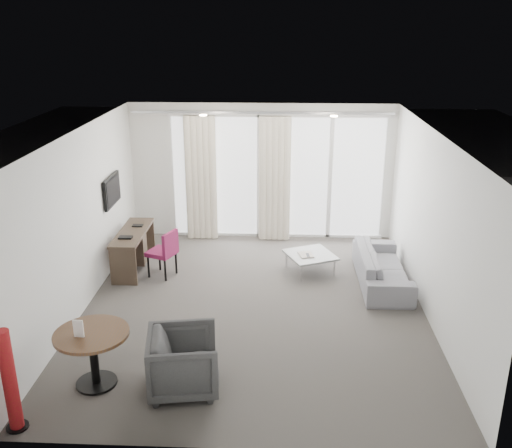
{
  "coord_description": "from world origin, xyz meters",
  "views": [
    {
      "loc": [
        0.38,
        -7.58,
        4.04
      ],
      "look_at": [
        0.0,
        0.6,
        1.1
      ],
      "focal_mm": 40.0,
      "sensor_mm": 36.0,
      "label": 1
    }
  ],
  "objects_px": {
    "coffee_table": "(310,263)",
    "sofa": "(382,267)",
    "desk_chair": "(162,253)",
    "round_table": "(94,359)",
    "rattan_chair_a": "(317,203)",
    "desk": "(134,250)",
    "red_lamp": "(10,381)",
    "rattan_chair_b": "(362,198)",
    "tub_armchair": "(184,362)"
  },
  "relations": [
    {
      "from": "desk",
      "to": "rattan_chair_a",
      "type": "height_order",
      "value": "rattan_chair_a"
    },
    {
      "from": "round_table",
      "to": "tub_armchair",
      "type": "xyz_separation_m",
      "value": [
        1.05,
        -0.05,
        0.02
      ]
    },
    {
      "from": "sofa",
      "to": "desk",
      "type": "bearing_deg",
      "value": 84.75
    },
    {
      "from": "rattan_chair_a",
      "to": "desk",
      "type": "bearing_deg",
      "value": -126.3
    },
    {
      "from": "desk_chair",
      "to": "rattan_chair_a",
      "type": "distance_m",
      "value": 3.97
    },
    {
      "from": "coffee_table",
      "to": "red_lamp",
      "type": "bearing_deg",
      "value": -128.41
    },
    {
      "from": "coffee_table",
      "to": "sofa",
      "type": "xyz_separation_m",
      "value": [
        1.14,
        -0.36,
        0.11
      ]
    },
    {
      "from": "tub_armchair",
      "to": "desk",
      "type": "bearing_deg",
      "value": 13.88
    },
    {
      "from": "desk_chair",
      "to": "rattan_chair_b",
      "type": "xyz_separation_m",
      "value": [
        3.71,
        3.29,
        -0.01
      ]
    },
    {
      "from": "rattan_chair_a",
      "to": "rattan_chair_b",
      "type": "bearing_deg",
      "value": 37.07
    },
    {
      "from": "desk",
      "to": "coffee_table",
      "type": "relative_size",
      "value": 1.95
    },
    {
      "from": "rattan_chair_a",
      "to": "round_table",
      "type": "bearing_deg",
      "value": -101.09
    },
    {
      "from": "round_table",
      "to": "sofa",
      "type": "bearing_deg",
      "value": 37.71
    },
    {
      "from": "tub_armchair",
      "to": "sofa",
      "type": "xyz_separation_m",
      "value": [
        2.73,
        2.97,
        -0.09
      ]
    },
    {
      "from": "round_table",
      "to": "sofa",
      "type": "distance_m",
      "value": 4.78
    },
    {
      "from": "red_lamp",
      "to": "rattan_chair_a",
      "type": "relative_size",
      "value": 1.44
    },
    {
      "from": "tub_armchair",
      "to": "rattan_chair_b",
      "type": "relative_size",
      "value": 1.01
    },
    {
      "from": "sofa",
      "to": "desk_chair",
      "type": "bearing_deg",
      "value": 88.2
    },
    {
      "from": "red_lamp",
      "to": "desk_chair",
      "type": "bearing_deg",
      "value": 78.66
    },
    {
      "from": "tub_armchair",
      "to": "coffee_table",
      "type": "relative_size",
      "value": 1.09
    },
    {
      "from": "desk_chair",
      "to": "coffee_table",
      "type": "relative_size",
      "value": 1.1
    },
    {
      "from": "red_lamp",
      "to": "rattan_chair_b",
      "type": "bearing_deg",
      "value": 57.84
    },
    {
      "from": "rattan_chair_a",
      "to": "desk_chair",
      "type": "bearing_deg",
      "value": -118.34
    },
    {
      "from": "round_table",
      "to": "coffee_table",
      "type": "bearing_deg",
      "value": 51.22
    },
    {
      "from": "desk",
      "to": "sofa",
      "type": "distance_m",
      "value": 4.17
    },
    {
      "from": "round_table",
      "to": "red_lamp",
      "type": "distance_m",
      "value": 1.02
    },
    {
      "from": "rattan_chair_a",
      "to": "coffee_table",
      "type": "bearing_deg",
      "value": -80.58
    },
    {
      "from": "tub_armchair",
      "to": "rattan_chair_b",
      "type": "distance_m",
      "value": 6.98
    },
    {
      "from": "desk",
      "to": "coffee_table",
      "type": "xyz_separation_m",
      "value": [
        3.01,
        -0.02,
        -0.17
      ]
    },
    {
      "from": "round_table",
      "to": "rattan_chair_b",
      "type": "distance_m",
      "value": 7.43
    },
    {
      "from": "rattan_chair_b",
      "to": "rattan_chair_a",
      "type": "bearing_deg",
      "value": -140.85
    },
    {
      "from": "round_table",
      "to": "red_lamp",
      "type": "height_order",
      "value": "red_lamp"
    },
    {
      "from": "red_lamp",
      "to": "sofa",
      "type": "height_order",
      "value": "red_lamp"
    },
    {
      "from": "round_table",
      "to": "coffee_table",
      "type": "relative_size",
      "value": 1.17
    },
    {
      "from": "tub_armchair",
      "to": "sofa",
      "type": "relative_size",
      "value": 0.42
    },
    {
      "from": "coffee_table",
      "to": "rattan_chair_a",
      "type": "xyz_separation_m",
      "value": [
        0.25,
        2.64,
        0.24
      ]
    },
    {
      "from": "rattan_chair_b",
      "to": "round_table",
      "type": "bearing_deg",
      "value": -104.52
    },
    {
      "from": "desk_chair",
      "to": "coffee_table",
      "type": "height_order",
      "value": "desk_chair"
    },
    {
      "from": "desk_chair",
      "to": "round_table",
      "type": "xyz_separation_m",
      "value": [
        -0.17,
        -3.04,
        -0.06
      ]
    },
    {
      "from": "rattan_chair_a",
      "to": "rattan_chair_b",
      "type": "distance_m",
      "value": 1.07
    },
    {
      "from": "desk_chair",
      "to": "red_lamp",
      "type": "bearing_deg",
      "value": -79.2
    },
    {
      "from": "tub_armchair",
      "to": "sofa",
      "type": "height_order",
      "value": "tub_armchair"
    },
    {
      "from": "coffee_table",
      "to": "sofa",
      "type": "height_order",
      "value": "sofa"
    },
    {
      "from": "desk",
      "to": "rattan_chair_a",
      "type": "relative_size",
      "value": 1.77
    },
    {
      "from": "round_table",
      "to": "sofa",
      "type": "relative_size",
      "value": 0.45
    },
    {
      "from": "red_lamp",
      "to": "rattan_chair_b",
      "type": "xyz_separation_m",
      "value": [
        4.48,
        7.13,
        -0.18
      ]
    },
    {
      "from": "desk_chair",
      "to": "sofa",
      "type": "relative_size",
      "value": 0.42
    },
    {
      "from": "round_table",
      "to": "rattan_chair_b",
      "type": "height_order",
      "value": "rattan_chair_b"
    },
    {
      "from": "coffee_table",
      "to": "rattan_chair_b",
      "type": "relative_size",
      "value": 0.92
    },
    {
      "from": "red_lamp",
      "to": "coffee_table",
      "type": "height_order",
      "value": "red_lamp"
    }
  ]
}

